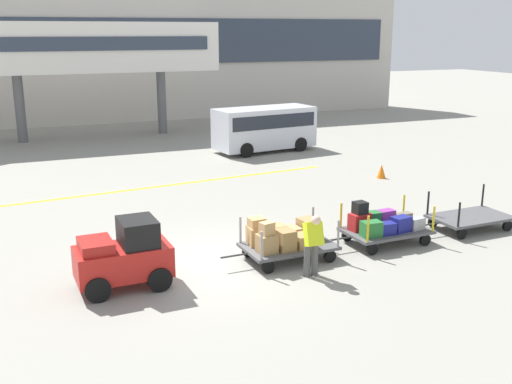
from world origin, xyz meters
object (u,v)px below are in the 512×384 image
object	(u,v)px
baggage_cart_lead	(284,239)
baggage_cart_tail	(470,218)
safety_cone_near	(381,171)
baggage_tug	(124,256)
baggage_cart_middle	(383,225)
shuttle_van	(264,126)
baggage_handler	(313,242)

from	to	relation	value
baggage_cart_lead	baggage_cart_tail	size ratio (longest dim) A/B	1.00
safety_cone_near	baggage_tug	bearing A→B (deg)	-149.70
baggage_tug	baggage_cart_middle	bearing A→B (deg)	1.68
baggage_cart_lead	safety_cone_near	world-z (taller)	baggage_cart_lead
shuttle_van	safety_cone_near	bearing A→B (deg)	-73.29
baggage_handler	shuttle_van	bearing A→B (deg)	70.66
baggage_tug	baggage_cart_middle	world-z (taller)	baggage_tug
baggage_cart_tail	baggage_handler	size ratio (longest dim) A/B	1.93
baggage_cart_middle	baggage_tug	bearing A→B (deg)	-178.32
baggage_cart_lead	baggage_tug	bearing A→B (deg)	-177.69
baggage_cart_middle	safety_cone_near	xyz separation A→B (m)	(4.34, 6.45, -0.25)
safety_cone_near	baggage_cart_lead	bearing A→B (deg)	-138.48
baggage_handler	shuttle_van	size ratio (longest dim) A/B	0.31
shuttle_van	baggage_cart_middle	bearing A→B (deg)	-99.69
baggage_tug	shuttle_van	xyz separation A→B (m)	(9.33, 13.53, 0.48)
baggage_cart_tail	safety_cone_near	world-z (taller)	baggage_cart_tail
baggage_cart_middle	baggage_handler	world-z (taller)	baggage_handler
baggage_handler	safety_cone_near	size ratio (longest dim) A/B	2.84
baggage_tug	baggage_cart_tail	distance (m)	10.17
baggage_cart_tail	baggage_cart_lead	bearing A→B (deg)	-178.93
baggage_handler	baggage_cart_middle	bearing A→B (deg)	24.70
baggage_handler	safety_cone_near	xyz separation A→B (m)	(7.20, 7.77, -0.59)
baggage_cart_tail	baggage_handler	xyz separation A→B (m)	(-5.96, -1.39, 0.52)
shuttle_van	baggage_tug	bearing A→B (deg)	-124.59
baggage_cart_tail	safety_cone_near	bearing A→B (deg)	79.02
baggage_cart_middle	safety_cone_near	distance (m)	7.78
baggage_cart_lead	shuttle_van	xyz separation A→B (m)	(5.27, 13.37, 0.67)
baggage_cart_middle	baggage_handler	distance (m)	3.17
baggage_tug	shuttle_van	bearing A→B (deg)	55.41
baggage_cart_lead	baggage_handler	xyz separation A→B (m)	(0.13, -1.27, 0.30)
baggage_tug	safety_cone_near	size ratio (longest dim) A/B	3.87
baggage_cart_tail	shuttle_van	world-z (taller)	shuttle_van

